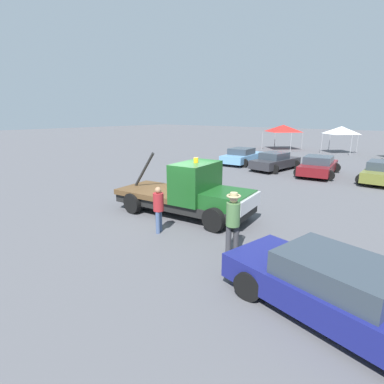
{
  "coord_description": "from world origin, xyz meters",
  "views": [
    {
      "loc": [
        7.93,
        -9.02,
        4.11
      ],
      "look_at": [
        0.5,
        0.0,
        1.05
      ],
      "focal_mm": 28.0,
      "sensor_mm": 36.0,
      "label": 1
    }
  ],
  "objects_px": {
    "tow_truck": "(190,194)",
    "parked_car_skyblue": "(242,156)",
    "canopy_tent_red": "(283,128)",
    "person_at_hood": "(159,207)",
    "canopy_tent_white": "(341,130)",
    "foreground_car": "(345,293)",
    "parked_car_olive": "(383,172)",
    "parked_car_maroon": "(318,166)",
    "person_near_truck": "(233,218)",
    "parked_car_charcoal": "(275,161)"
  },
  "relations": [
    {
      "from": "tow_truck",
      "to": "parked_car_skyblue",
      "type": "bearing_deg",
      "value": 104.3
    },
    {
      "from": "canopy_tent_red",
      "to": "person_at_hood",
      "type": "bearing_deg",
      "value": -75.21
    },
    {
      "from": "person_at_hood",
      "to": "parked_car_skyblue",
      "type": "distance_m",
      "value": 16.16
    },
    {
      "from": "parked_car_skyblue",
      "to": "canopy_tent_white",
      "type": "distance_m",
      "value": 13.9
    },
    {
      "from": "foreground_car",
      "to": "parked_car_olive",
      "type": "distance_m",
      "value": 15.46
    },
    {
      "from": "tow_truck",
      "to": "parked_car_skyblue",
      "type": "relative_size",
      "value": 1.27
    },
    {
      "from": "foreground_car",
      "to": "parked_car_maroon",
      "type": "distance_m",
      "value": 16.13
    },
    {
      "from": "foreground_car",
      "to": "canopy_tent_red",
      "type": "relative_size",
      "value": 1.54
    },
    {
      "from": "person_at_hood",
      "to": "canopy_tent_red",
      "type": "xyz_separation_m",
      "value": [
        -7.31,
        27.7,
        1.5
      ]
    },
    {
      "from": "person_at_hood",
      "to": "canopy_tent_white",
      "type": "xyz_separation_m",
      "value": [
        -1.1,
        28.27,
        1.46
      ]
    },
    {
      "from": "parked_car_skyblue",
      "to": "person_near_truck",
      "type": "bearing_deg",
      "value": -155.58
    },
    {
      "from": "tow_truck",
      "to": "person_near_truck",
      "type": "bearing_deg",
      "value": -37.61
    },
    {
      "from": "parked_car_maroon",
      "to": "canopy_tent_white",
      "type": "relative_size",
      "value": 1.7
    },
    {
      "from": "foreground_car",
      "to": "parked_car_maroon",
      "type": "xyz_separation_m",
      "value": [
        -5.24,
        15.26,
        -0.0
      ]
    },
    {
      "from": "tow_truck",
      "to": "canopy_tent_red",
      "type": "relative_size",
      "value": 1.73
    },
    {
      "from": "foreground_car",
      "to": "person_near_truck",
      "type": "relative_size",
      "value": 2.85
    },
    {
      "from": "parked_car_maroon",
      "to": "canopy_tent_red",
      "type": "height_order",
      "value": "canopy_tent_red"
    },
    {
      "from": "person_near_truck",
      "to": "parked_car_olive",
      "type": "xyz_separation_m",
      "value": [
        1.94,
        14.17,
        -0.48
      ]
    },
    {
      "from": "parked_car_charcoal",
      "to": "parked_car_skyblue",
      "type": "bearing_deg",
      "value": 81.92
    },
    {
      "from": "parked_car_olive",
      "to": "parked_car_skyblue",
      "type": "bearing_deg",
      "value": 84.71
    },
    {
      "from": "person_at_hood",
      "to": "parked_car_olive",
      "type": "distance_m",
      "value": 15.19
    },
    {
      "from": "canopy_tent_red",
      "to": "canopy_tent_white",
      "type": "distance_m",
      "value": 6.24
    },
    {
      "from": "parked_car_skyblue",
      "to": "parked_car_charcoal",
      "type": "distance_m",
      "value": 3.53
    },
    {
      "from": "tow_truck",
      "to": "parked_car_charcoal",
      "type": "relative_size",
      "value": 1.34
    },
    {
      "from": "person_near_truck",
      "to": "person_at_hood",
      "type": "distance_m",
      "value": 2.92
    },
    {
      "from": "parked_car_skyblue",
      "to": "canopy_tent_white",
      "type": "height_order",
      "value": "canopy_tent_white"
    },
    {
      "from": "tow_truck",
      "to": "parked_car_skyblue",
      "type": "xyz_separation_m",
      "value": [
        -5.2,
        13.11,
        -0.3
      ]
    },
    {
      "from": "parked_car_olive",
      "to": "canopy_tent_white",
      "type": "distance_m",
      "value": 15.21
    },
    {
      "from": "tow_truck",
      "to": "parked_car_maroon",
      "type": "distance_m",
      "value": 12.24
    },
    {
      "from": "parked_car_olive",
      "to": "canopy_tent_white",
      "type": "relative_size",
      "value": 1.56
    },
    {
      "from": "person_near_truck",
      "to": "canopy_tent_red",
      "type": "bearing_deg",
      "value": -23.35
    },
    {
      "from": "person_near_truck",
      "to": "tow_truck",
      "type": "bearing_deg",
      "value": 15.96
    },
    {
      "from": "foreground_car",
      "to": "parked_car_skyblue",
      "type": "bearing_deg",
      "value": 137.87
    },
    {
      "from": "parked_car_skyblue",
      "to": "person_at_hood",
      "type": "bearing_deg",
      "value": -165.0
    },
    {
      "from": "parked_car_skyblue",
      "to": "parked_car_olive",
      "type": "bearing_deg",
      "value": -99.33
    },
    {
      "from": "person_near_truck",
      "to": "canopy_tent_white",
      "type": "distance_m",
      "value": 28.37
    },
    {
      "from": "person_near_truck",
      "to": "person_at_hood",
      "type": "height_order",
      "value": "person_near_truck"
    },
    {
      "from": "parked_car_maroon",
      "to": "parked_car_charcoal",
      "type": "bearing_deg",
      "value": 82.25
    },
    {
      "from": "parked_car_charcoal",
      "to": "person_at_hood",
      "type": "bearing_deg",
      "value": -163.93
    },
    {
      "from": "parked_car_charcoal",
      "to": "canopy_tent_red",
      "type": "bearing_deg",
      "value": 28.88
    },
    {
      "from": "tow_truck",
      "to": "canopy_tent_red",
      "type": "xyz_separation_m",
      "value": [
        -7.02,
        25.61,
        1.51
      ]
    },
    {
      "from": "tow_truck",
      "to": "canopy_tent_white",
      "type": "height_order",
      "value": "canopy_tent_white"
    },
    {
      "from": "tow_truck",
      "to": "person_at_hood",
      "type": "bearing_deg",
      "value": -89.3
    },
    {
      "from": "parked_car_charcoal",
      "to": "person_near_truck",
      "type": "bearing_deg",
      "value": -152.66
    },
    {
      "from": "tow_truck",
      "to": "person_near_truck",
      "type": "xyz_separation_m",
      "value": [
        3.2,
        -1.87,
        0.17
      ]
    },
    {
      "from": "person_at_hood",
      "to": "parked_car_maroon",
      "type": "distance_m",
      "value": 14.29
    },
    {
      "from": "foreground_car",
      "to": "parked_car_olive",
      "type": "relative_size",
      "value": 1.19
    },
    {
      "from": "tow_truck",
      "to": "parked_car_maroon",
      "type": "height_order",
      "value": "tow_truck"
    },
    {
      "from": "tow_truck",
      "to": "foreground_car",
      "type": "height_order",
      "value": "tow_truck"
    },
    {
      "from": "parked_car_skyblue",
      "to": "parked_car_charcoal",
      "type": "height_order",
      "value": "same"
    }
  ]
}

